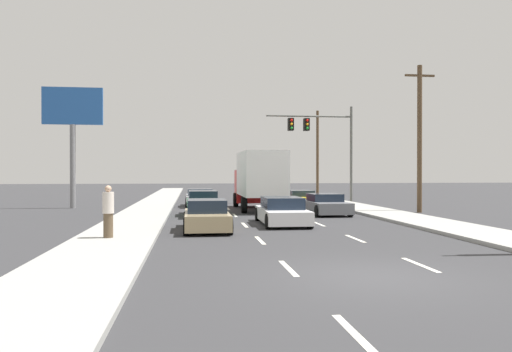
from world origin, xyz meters
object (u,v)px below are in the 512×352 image
object	(u,v)px
car_tan	(207,216)
roadside_billboard	(73,123)
traffic_signal_mast	(318,133)
utility_pole_far	(318,152)
car_white	(282,212)
car_silver	(200,198)
car_yellow	(300,199)
utility_pole_mid	(420,137)
pedestrian_near_corner	(108,212)
car_green	(203,204)
box_truck	(259,177)
car_gray	(325,205)

from	to	relation	value
car_tan	roadside_billboard	size ratio (longest dim) A/B	0.55
traffic_signal_mast	utility_pole_far	xyz separation A→B (m)	(3.36, 13.00, -0.84)
car_white	roadside_billboard	distance (m)	17.38
car_silver	car_yellow	size ratio (longest dim) A/B	1.04
utility_pole_mid	utility_pole_far	distance (m)	22.74
car_white	car_yellow	xyz separation A→B (m)	(3.41, 11.62, -0.05)
traffic_signal_mast	pedestrian_near_corner	bearing A→B (deg)	-122.01
car_silver	roadside_billboard	size ratio (longest dim) A/B	0.57
car_green	utility_pole_mid	world-z (taller)	utility_pole_mid
box_truck	utility_pole_mid	world-z (taller)	utility_pole_mid
car_gray	traffic_signal_mast	xyz separation A→B (m)	(2.26, 10.26, 4.84)
box_truck	car_white	bearing A→B (deg)	-90.69
box_truck	utility_pole_far	distance (m)	21.78
box_truck	car_gray	distance (m)	5.03
car_tan	car_white	world-z (taller)	car_tan
car_white	utility_pole_far	distance (m)	29.84
car_green	roadside_billboard	world-z (taller)	roadside_billboard
traffic_signal_mast	car_tan	bearing A→B (deg)	-118.02
car_yellow	utility_pole_far	bearing A→B (deg)	71.42
car_green	car_gray	distance (m)	6.81
car_gray	car_green	bearing A→B (deg)	178.91
car_gray	utility_pole_far	distance (m)	24.27
car_white	utility_pole_far	bearing A→B (deg)	72.33
traffic_signal_mast	roadside_billboard	xyz separation A→B (m)	(-17.41, -3.46, 0.26)
car_green	car_yellow	bearing A→B (deg)	43.78
utility_pole_mid	utility_pole_far	xyz separation A→B (m)	(-0.21, 22.74, 0.08)
car_yellow	roadside_billboard	size ratio (longest dim) A/B	0.55
box_truck	car_yellow	size ratio (longest dim) A/B	1.78
traffic_signal_mast	car_white	bearing A→B (deg)	-110.29
utility_pole_far	pedestrian_near_corner	size ratio (longest dim) A/B	4.97
car_tan	car_gray	size ratio (longest dim) A/B	0.98
car_tan	box_truck	xyz separation A→B (m)	(3.56, 10.30, 1.47)
utility_pole_far	roadside_billboard	xyz separation A→B (m)	(-20.77, -16.46, 1.09)
utility_pole_mid	pedestrian_near_corner	distance (m)	19.32
box_truck	utility_pole_far	size ratio (longest dim) A/B	0.89
traffic_signal_mast	utility_pole_mid	distance (m)	10.41
car_green	box_truck	distance (m)	5.12
utility_pole_mid	utility_pole_far	world-z (taller)	utility_pole_far
car_silver	utility_pole_mid	size ratio (longest dim) A/B	0.53
utility_pole_far	car_green	bearing A→B (deg)	-118.25
car_yellow	utility_pole_far	distance (m)	17.93
car_yellow	roadside_billboard	world-z (taller)	roadside_billboard
car_silver	pedestrian_near_corner	size ratio (longest dim) A/B	2.58
car_white	roadside_billboard	bearing A→B (deg)	135.20
car_white	roadside_billboard	size ratio (longest dim) A/B	0.59
traffic_signal_mast	utility_pole_far	distance (m)	13.46
utility_pole_mid	car_gray	bearing A→B (deg)	-174.85
roadside_billboard	car_tan	bearing A→B (deg)	-58.44
utility_pole_mid	pedestrian_near_corner	bearing A→B (deg)	-147.54
roadside_billboard	pedestrian_near_corner	distance (m)	17.81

